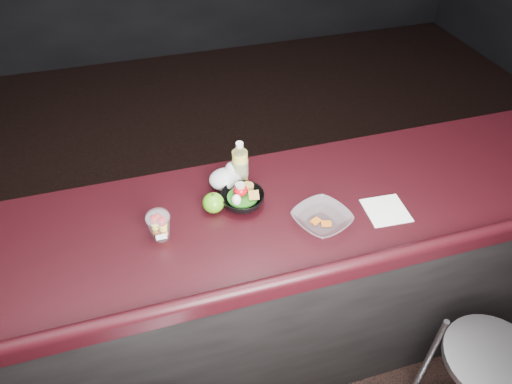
# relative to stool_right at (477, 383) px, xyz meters

# --- Properties ---
(room_shell) EXTENTS (8.00, 8.00, 8.00)m
(room_shell) POSITION_rel_stool_right_xyz_m (-0.75, 0.37, 1.30)
(room_shell) COLOR black
(room_shell) RESTS_ON ground
(counter) EXTENTS (4.06, 0.71, 1.02)m
(counter) POSITION_rel_stool_right_xyz_m (-0.75, 0.67, -0.02)
(counter) COLOR black
(counter) RESTS_ON ground
(stool_right) EXTENTS (0.47, 0.47, 0.73)m
(stool_right) POSITION_rel_stool_right_xyz_m (0.00, 0.00, 0.00)
(stool_right) COLOR #A1A1A5
(stool_right) RESTS_ON ground
(lemonade_bottle) EXTENTS (0.07, 0.07, 0.20)m
(lemonade_bottle) POSITION_rel_stool_right_xyz_m (-0.71, 0.87, 0.57)
(lemonade_bottle) COLOR yellow
(lemonade_bottle) RESTS_ON counter
(fruit_cup) EXTENTS (0.09, 0.09, 0.13)m
(fruit_cup) POSITION_rel_stool_right_xyz_m (-1.07, 0.65, 0.55)
(fruit_cup) COLOR white
(fruit_cup) RESTS_ON counter
(green_apple) EXTENTS (0.09, 0.09, 0.09)m
(green_apple) POSITION_rel_stool_right_xyz_m (-0.86, 0.74, 0.53)
(green_apple) COLOR #3B860F
(green_apple) RESTS_ON counter
(plastic_bag) EXTENTS (0.14, 0.11, 0.10)m
(plastic_bag) POSITION_rel_stool_right_xyz_m (-0.77, 0.87, 0.53)
(plastic_bag) COLOR silver
(plastic_bag) RESTS_ON counter
(snack_bowl) EXTENTS (0.22, 0.22, 0.10)m
(snack_bowl) POSITION_rel_stool_right_xyz_m (-0.74, 0.74, 0.52)
(snack_bowl) COLOR black
(snack_bowl) RESTS_ON counter
(takeout_bowl) EXTENTS (0.27, 0.27, 0.05)m
(takeout_bowl) POSITION_rel_stool_right_xyz_m (-0.48, 0.55, 0.51)
(takeout_bowl) COLOR silver
(takeout_bowl) RESTS_ON counter
(paper_napkin) EXTENTS (0.17, 0.17, 0.00)m
(paper_napkin) POSITION_rel_stool_right_xyz_m (-0.21, 0.54, 0.49)
(paper_napkin) COLOR white
(paper_napkin) RESTS_ON counter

